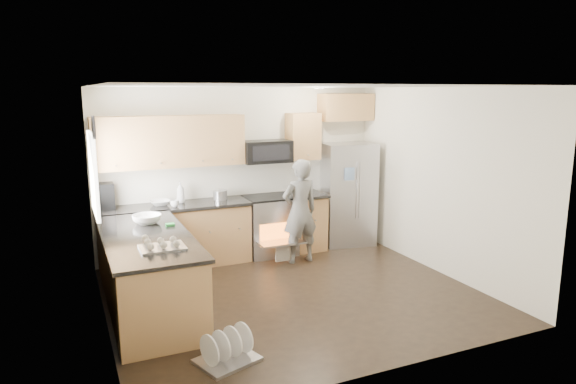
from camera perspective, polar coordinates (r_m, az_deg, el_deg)
name	(u,v)px	position (r m, az deg, el deg)	size (l,w,h in m)	color
ground	(294,294)	(6.66, 0.63, -11.30)	(4.50, 4.50, 0.00)	black
room_shell	(291,164)	(6.21, 0.29, 3.12)	(4.54, 4.04, 2.62)	white
back_cabinet_run	(210,198)	(7.76, -8.71, -0.70)	(4.45, 0.64, 2.50)	tan
peninsula	(148,273)	(6.26, -15.25, -8.66)	(0.96, 2.36, 1.04)	tan
stove_range	(269,212)	(8.07, -2.10, -2.23)	(0.76, 0.97, 1.79)	#B7B7BC
refrigerator	(348,194)	(8.65, 6.64, -0.21)	(0.93, 0.78, 1.70)	#B7B7BC
person	(300,211)	(7.66, 1.32, -2.14)	(0.57, 0.37, 1.57)	slate
dish_rack	(227,353)	(5.16, -6.79, -17.32)	(0.66, 0.59, 0.34)	#B7B7BC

